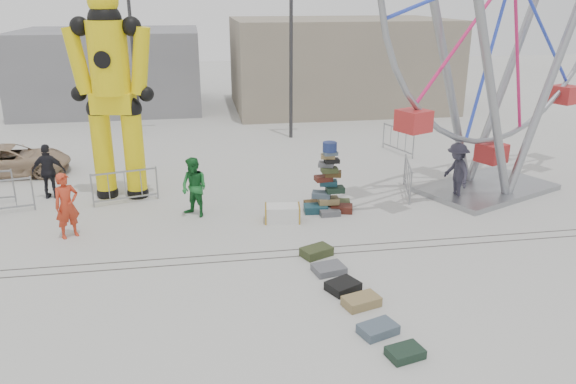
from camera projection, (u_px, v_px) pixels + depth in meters
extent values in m
plane|color=#9E9E99|center=(259.00, 270.00, 13.59)|extent=(90.00, 90.00, 0.00)
cube|color=#47443F|center=(256.00, 259.00, 14.15)|extent=(40.00, 0.04, 0.01)
cube|color=#47443F|center=(254.00, 252.00, 14.52)|extent=(40.00, 0.04, 0.01)
cube|color=gray|center=(339.00, 64.00, 32.42)|extent=(12.00, 8.00, 5.00)
cube|color=gray|center=(112.00, 69.00, 32.39)|extent=(10.00, 8.00, 4.40)
cylinder|color=#2D2D30|center=(291.00, 49.00, 24.80)|extent=(0.16, 0.16, 8.00)
cylinder|color=#2D2D30|center=(133.00, 47.00, 25.59)|extent=(0.16, 0.16, 8.00)
cube|color=#1A4350|center=(316.00, 209.00, 17.17)|extent=(0.74, 0.53, 0.23)
cube|color=#501E15|center=(342.00, 209.00, 17.20)|extent=(0.76, 0.61, 0.21)
cube|color=#4B3518|center=(315.00, 204.00, 17.59)|extent=(0.65, 0.48, 0.19)
cube|color=#364020|center=(340.00, 203.00, 17.62)|extent=(0.71, 0.55, 0.21)
cube|color=slate|center=(330.00, 212.00, 16.95)|extent=(0.61, 0.43, 0.18)
cube|color=black|center=(327.00, 202.00, 17.77)|extent=(0.66, 0.52, 0.19)
cube|color=olive|center=(328.00, 200.00, 17.24)|extent=(0.63, 0.45, 0.19)
cube|color=#4B5C6B|center=(321.00, 195.00, 17.19)|extent=(0.66, 0.54, 0.18)
cube|color=#1A3023|center=(335.00, 189.00, 17.11)|extent=(0.55, 0.37, 0.18)
cube|color=#1A4350|center=(328.00, 183.00, 17.19)|extent=(0.58, 0.44, 0.16)
cube|color=#501E15|center=(323.00, 178.00, 17.09)|extent=(0.55, 0.41, 0.16)
cube|color=#4B3518|center=(333.00, 174.00, 17.00)|extent=(0.56, 0.46, 0.16)
cube|color=#364020|center=(329.00, 170.00, 16.86)|extent=(0.50, 0.34, 0.14)
cube|color=slate|center=(326.00, 164.00, 16.92)|extent=(0.54, 0.45, 0.14)
cube|color=black|center=(332.00, 161.00, 16.82)|extent=(0.45, 0.31, 0.12)
cube|color=olive|center=(328.00, 156.00, 16.81)|extent=(0.47, 0.36, 0.12)
cube|color=#4B5C6B|center=(331.00, 153.00, 16.71)|extent=(0.42, 0.29, 0.11)
cylinder|color=navy|center=(330.00, 147.00, 16.67)|extent=(0.42, 0.42, 0.28)
sphere|color=black|center=(108.00, 192.00, 18.50)|extent=(0.70, 0.70, 0.70)
cylinder|color=yellow|center=(103.00, 154.00, 18.06)|extent=(0.64, 0.64, 2.93)
sphere|color=black|center=(98.00, 108.00, 17.57)|extent=(0.73, 0.73, 0.73)
sphere|color=black|center=(138.00, 193.00, 18.48)|extent=(0.70, 0.70, 0.70)
cylinder|color=yellow|center=(134.00, 154.00, 18.04)|extent=(0.64, 0.64, 2.93)
sphere|color=black|center=(130.00, 109.00, 17.55)|extent=(0.73, 0.73, 0.73)
cube|color=yellow|center=(113.00, 103.00, 17.50)|extent=(1.40, 0.96, 0.64)
cylinder|color=yellow|center=(109.00, 58.00, 17.04)|extent=(1.19, 1.19, 2.20)
sphere|color=black|center=(105.00, 20.00, 16.67)|extent=(1.01, 1.01, 1.01)
sphere|color=yellow|center=(103.00, 0.00, 16.48)|extent=(0.92, 0.92, 0.92)
sphere|color=black|center=(80.00, 26.00, 16.74)|extent=(0.59, 0.59, 0.59)
cylinder|color=yellow|center=(78.00, 61.00, 17.09)|extent=(0.83, 0.61, 2.06)
sphere|color=black|center=(79.00, 94.00, 17.43)|extent=(0.48, 0.48, 0.48)
sphere|color=black|center=(131.00, 26.00, 16.71)|extent=(0.59, 0.59, 0.59)
cylinder|color=yellow|center=(140.00, 61.00, 17.05)|extent=(0.83, 0.61, 2.06)
sphere|color=black|center=(146.00, 94.00, 17.38)|extent=(0.48, 0.48, 0.48)
cube|color=gray|center=(486.00, 188.00, 19.04)|extent=(5.15, 4.25, 0.18)
cylinder|color=gray|center=(492.00, 93.00, 16.51)|extent=(2.93, 1.51, 7.21)
cylinder|color=gray|center=(549.00, 85.00, 17.99)|extent=(2.93, 1.51, 7.21)
cylinder|color=gray|center=(449.00, 86.00, 17.77)|extent=(2.93, 1.51, 7.21)
cylinder|color=gray|center=(506.00, 79.00, 19.25)|extent=(2.93, 1.51, 7.21)
cube|color=#B02525|center=(491.00, 153.00, 18.62)|extent=(1.06, 1.06, 0.62)
cube|color=silver|center=(282.00, 213.00, 16.46)|extent=(1.09, 0.71, 0.48)
cube|color=#364020|center=(316.00, 252.00, 14.32)|extent=(0.90, 0.76, 0.23)
cube|color=slate|center=(329.00, 269.00, 13.49)|extent=(0.84, 0.72, 0.17)
cube|color=black|center=(343.00, 286.00, 12.64)|extent=(0.87, 0.80, 0.21)
cube|color=olive|center=(361.00, 301.00, 12.02)|extent=(0.88, 0.68, 0.22)
cube|color=#4B5C6B|center=(378.00, 329.00, 11.04)|extent=(0.86, 0.71, 0.20)
cube|color=#1A3023|center=(405.00, 353.00, 10.33)|extent=(0.75, 0.60, 0.18)
imported|color=#BB331A|center=(67.00, 206.00, 15.18)|extent=(0.80, 0.72, 1.83)
imported|color=#196528|center=(194.00, 187.00, 16.63)|extent=(1.11, 1.09, 1.80)
imported|color=black|center=(49.00, 171.00, 18.12)|extent=(1.09, 0.52, 1.81)
imported|color=#272532|center=(456.00, 172.00, 17.92)|extent=(0.81, 1.28, 1.90)
imported|color=tan|center=(11.00, 160.00, 20.54)|extent=(4.17, 2.14, 1.12)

